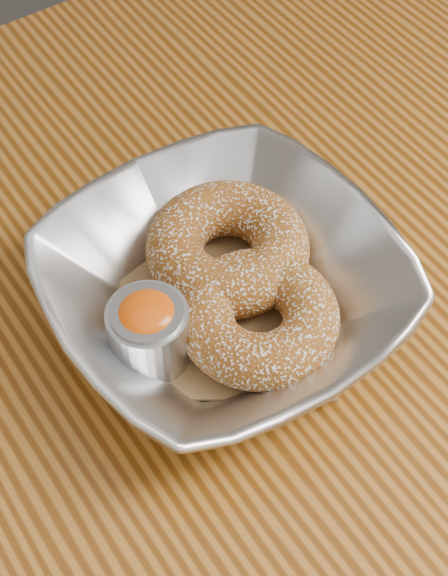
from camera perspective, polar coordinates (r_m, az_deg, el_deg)
table at (r=0.67m, az=-0.30°, el=-8.58°), size 1.20×0.80×0.75m
serving_bowl at (r=0.58m, az=0.00°, el=-0.10°), size 0.23×0.23×0.06m
parchment at (r=0.60m, az=0.00°, el=-1.21°), size 0.20×0.20×0.00m
donut_back at (r=0.60m, az=0.24°, el=2.61°), size 0.13×0.13×0.04m
donut_front at (r=0.57m, az=2.25°, el=-1.92°), size 0.15×0.15×0.04m
ramekin at (r=0.56m, az=-4.89°, el=-2.77°), size 0.05×0.05×0.05m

